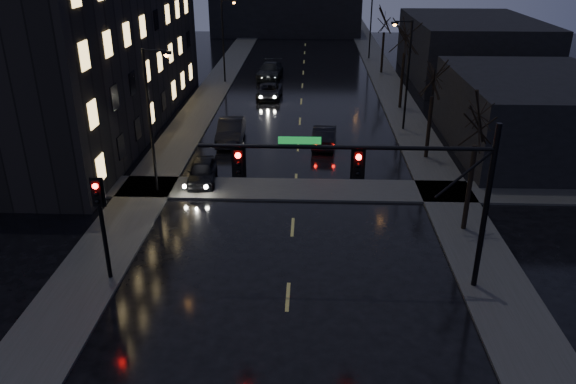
# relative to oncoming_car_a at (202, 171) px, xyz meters

# --- Properties ---
(sidewalk_left) EXTENTS (3.00, 140.00, 0.12)m
(sidewalk_left) POSITION_rel_oncoming_car_a_xyz_m (-3.02, 15.48, -0.61)
(sidewalk_left) COLOR #2D2D2B
(sidewalk_left) RESTS_ON ground
(sidewalk_right) EXTENTS (3.00, 140.00, 0.12)m
(sidewalk_right) POSITION_rel_oncoming_car_a_xyz_m (13.98, 15.48, -0.61)
(sidewalk_right) COLOR #2D2D2B
(sidewalk_right) RESTS_ON ground
(sidewalk_cross) EXTENTS (40.00, 3.00, 0.12)m
(sidewalk_cross) POSITION_rel_oncoming_car_a_xyz_m (5.48, -1.02, -0.61)
(sidewalk_cross) COLOR #2D2D2B
(sidewalk_cross) RESTS_ON ground
(apartment_block) EXTENTS (12.00, 30.00, 12.00)m
(apartment_block) POSITION_rel_oncoming_car_a_xyz_m (-11.02, 10.48, 5.33)
(apartment_block) COLOR black
(apartment_block) RESTS_ON ground
(commercial_right_near) EXTENTS (10.00, 14.00, 5.00)m
(commercial_right_near) POSITION_rel_oncoming_car_a_xyz_m (20.98, 6.48, 1.83)
(commercial_right_near) COLOR black
(commercial_right_near) RESTS_ON ground
(commercial_right_far) EXTENTS (12.00, 18.00, 6.00)m
(commercial_right_far) POSITION_rel_oncoming_car_a_xyz_m (22.48, 28.48, 2.33)
(commercial_right_far) COLOR black
(commercial_right_far) RESTS_ON ground
(far_block) EXTENTS (22.00, 10.00, 8.00)m
(far_block) POSITION_rel_oncoming_car_a_xyz_m (2.48, 58.48, 3.33)
(far_block) COLOR black
(far_block) RESTS_ON ground
(signal_mast) EXTENTS (11.11, 0.41, 7.00)m
(signal_mast) POSITION_rel_oncoming_car_a_xyz_m (9.33, -10.53, 4.20)
(signal_mast) COLOR black
(signal_mast) RESTS_ON ground
(signal_pole_left) EXTENTS (0.35, 0.41, 4.53)m
(signal_pole_left) POSITION_rel_oncoming_car_a_xyz_m (-2.02, -10.53, 2.34)
(signal_pole_left) COLOR black
(signal_pole_left) RESTS_ON ground
(tree_near) EXTENTS (3.52, 3.52, 8.08)m
(tree_near) POSITION_rel_oncoming_car_a_xyz_m (13.88, -5.52, 5.55)
(tree_near) COLOR black
(tree_near) RESTS_ON ground
(tree_mid_a) EXTENTS (3.30, 3.30, 7.58)m
(tree_mid_a) POSITION_rel_oncoming_car_a_xyz_m (13.88, 4.48, 5.16)
(tree_mid_a) COLOR black
(tree_mid_a) RESTS_ON ground
(tree_mid_b) EXTENTS (3.74, 3.74, 8.59)m
(tree_mid_b) POSITION_rel_oncoming_car_a_xyz_m (13.88, 16.48, 5.94)
(tree_mid_b) COLOR black
(tree_mid_b) RESTS_ON ground
(tree_far) EXTENTS (3.43, 3.43, 7.88)m
(tree_far) POSITION_rel_oncoming_car_a_xyz_m (13.88, 30.48, 5.39)
(tree_far) COLOR black
(tree_far) RESTS_ON ground
(streetlight_l_near) EXTENTS (1.53, 0.28, 8.00)m
(streetlight_l_near) POSITION_rel_oncoming_car_a_xyz_m (-2.10, -1.52, 4.10)
(streetlight_l_near) COLOR black
(streetlight_l_near) RESTS_ON ground
(streetlight_l_far) EXTENTS (1.53, 0.28, 8.00)m
(streetlight_l_far) POSITION_rel_oncoming_car_a_xyz_m (-2.10, 25.48, 4.10)
(streetlight_l_far) COLOR black
(streetlight_l_far) RESTS_ON ground
(streetlight_r_mid) EXTENTS (1.53, 0.28, 8.00)m
(streetlight_r_mid) POSITION_rel_oncoming_car_a_xyz_m (13.06, 10.48, 4.10)
(streetlight_r_mid) COLOR black
(streetlight_r_mid) RESTS_ON ground
(streetlight_r_far) EXTENTS (1.53, 0.28, 8.00)m
(streetlight_r_far) POSITION_rel_oncoming_car_a_xyz_m (13.06, 38.48, 4.10)
(streetlight_r_far) COLOR black
(streetlight_r_far) RESTS_ON ground
(oncoming_car_a) EXTENTS (1.93, 4.06, 1.34)m
(oncoming_car_a) POSITION_rel_oncoming_car_a_xyz_m (0.00, 0.00, 0.00)
(oncoming_car_a) COLOR black
(oncoming_car_a) RESTS_ON ground
(oncoming_car_b) EXTENTS (1.83, 4.94, 1.61)m
(oncoming_car_b) POSITION_rel_oncoming_car_a_xyz_m (0.71, 7.31, 0.14)
(oncoming_car_b) COLOR black
(oncoming_car_b) RESTS_ON ground
(oncoming_car_c) EXTENTS (2.27, 4.64, 1.27)m
(oncoming_car_c) POSITION_rel_oncoming_car_a_xyz_m (2.57, 19.60, -0.04)
(oncoming_car_c) COLOR black
(oncoming_car_c) RESTS_ON ground
(oncoming_car_d) EXTENTS (2.73, 5.80, 1.64)m
(oncoming_car_d) POSITION_rel_oncoming_car_a_xyz_m (2.08, 27.58, 0.15)
(oncoming_car_d) COLOR black
(oncoming_car_d) RESTS_ON ground
(lead_car) EXTENTS (1.82, 4.42, 1.42)m
(lead_car) POSITION_rel_oncoming_car_a_xyz_m (7.28, 6.80, 0.04)
(lead_car) COLOR black
(lead_car) RESTS_ON ground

